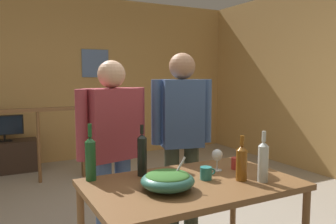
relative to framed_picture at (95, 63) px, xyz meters
name	(u,v)px	position (x,y,z in m)	size (l,w,h in m)	color
back_wall	(78,79)	(-0.28, 0.06, -0.27)	(5.82, 0.10, 2.75)	tan
side_wall_right	(311,80)	(2.63, -2.27, -0.27)	(0.10, 5.00, 2.75)	tan
framed_picture	(95,63)	(0.00, 0.00, 0.00)	(0.46, 0.03, 0.47)	#5C7BB2
stair_railing	(25,136)	(-1.25, -1.05, -0.99)	(2.57, 0.10, 1.06)	brown
tv_console	(6,157)	(-1.47, -0.29, -1.41)	(0.90, 0.40, 0.47)	#38281E
flat_screen_tv	(4,126)	(-1.47, -0.32, -0.94)	(0.52, 0.12, 0.39)	black
serving_table	(192,192)	(-0.47, -3.95, -0.97)	(1.38, 0.83, 0.74)	brown
salad_bowl	(168,180)	(-0.69, -4.02, -0.83)	(0.33, 0.33, 0.20)	#337060
wine_glass	(217,156)	(-0.17, -3.81, -0.79)	(0.08, 0.08, 0.16)	silver
wine_bottle_dark	(142,154)	(-0.71, -3.67, -0.74)	(0.07, 0.07, 0.36)	black
wine_bottle_green	(90,158)	(-1.06, -3.60, -0.74)	(0.07, 0.07, 0.38)	#1E5628
wine_bottle_clear	(263,161)	(-0.06, -4.16, -0.76)	(0.07, 0.07, 0.34)	silver
wine_bottle_amber	(242,162)	(-0.16, -4.07, -0.77)	(0.07, 0.07, 0.30)	brown
mug_red	(236,163)	(-0.02, -3.84, -0.85)	(0.11, 0.07, 0.09)	#B7332D
mug_teal	(206,173)	(-0.36, -3.95, -0.85)	(0.12, 0.08, 0.09)	teal
person_standing_left	(113,142)	(-0.79, -3.26, -0.72)	(0.60, 0.31, 1.56)	#3D5684
person_standing_right	(182,131)	(-0.16, -3.26, -0.68)	(0.53, 0.30, 1.63)	#2D3323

